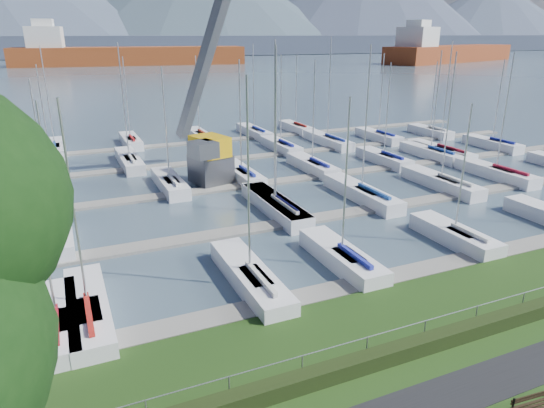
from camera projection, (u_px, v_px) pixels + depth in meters
path at (434, 402)px, 18.05m from camera, size 160.00×2.00×0.04m
water at (75, 62)px, 245.26m from camera, size 800.00×540.00×0.20m
hedge at (392, 354)px, 20.18m from camera, size 80.00×0.70×0.70m
fence at (388, 332)px, 20.24m from camera, size 80.00×0.04×0.04m
foothill at (68, 46)px, 303.57m from camera, size 900.00×80.00×12.00m
docks at (209, 190)px, 43.16m from camera, size 90.00×41.60×0.25m
bench_right at (533, 406)px, 17.28m from camera, size 1.83×0.58×0.85m
crane at (210, 121)px, 44.74m from camera, size 7.06×13.12×22.35m
cargo_ship_mid at (122, 56)px, 217.04m from camera, size 101.61×29.71×21.50m
cargo_ship_east at (447, 54)px, 240.64m from camera, size 93.34×45.62×21.50m
sailboat_fleet at (183, 125)px, 42.41m from camera, size 75.80×49.24×13.25m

